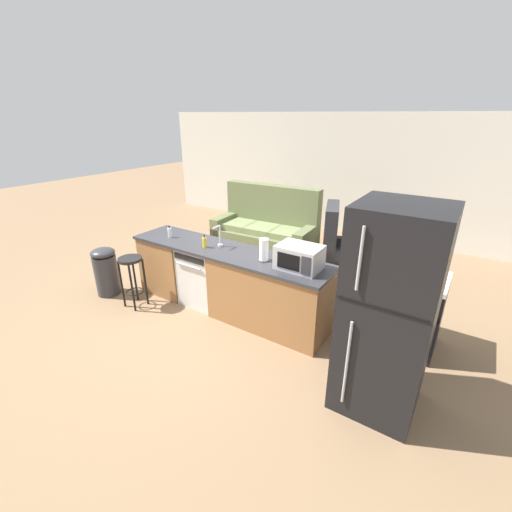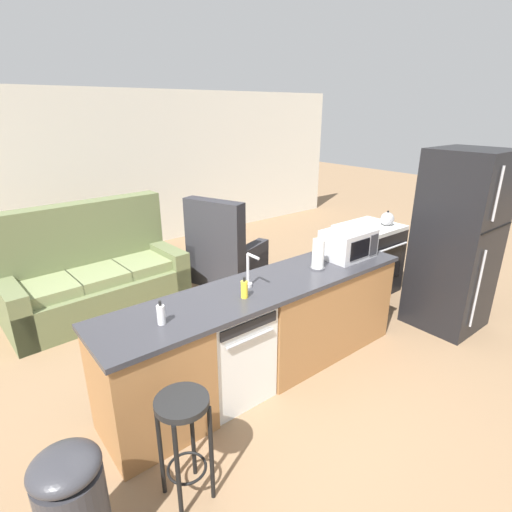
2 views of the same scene
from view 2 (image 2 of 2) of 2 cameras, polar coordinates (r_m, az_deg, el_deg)
name	(u,v)px [view 2 (image 2 of 2)]	position (r m, az deg, el deg)	size (l,w,h in m)	color
ground_plane	(252,380)	(3.77, -0.62, -17.23)	(24.00, 24.00, 0.00)	#896B4C
wall_back	(105,174)	(6.97, -20.81, 10.84)	(10.00, 0.06, 2.60)	silver
kitchen_counter	(272,330)	(3.66, 2.35, -10.57)	(2.94, 0.66, 0.90)	#9E6B3D
dishwasher	(228,350)	(3.41, -4.04, -13.19)	(0.58, 0.61, 0.84)	silver
stove_range	(367,258)	(5.42, 15.55, -0.34)	(0.76, 0.68, 0.90)	black
refrigerator	(457,242)	(4.75, 26.77, 1.81)	(0.72, 0.73, 1.93)	black
microwave	(348,244)	(4.06, 13.02, 1.73)	(0.50, 0.37, 0.28)	#B7B7BC
sink_faucet	(249,273)	(3.29, -1.01, -2.37)	(0.07, 0.18, 0.30)	silver
paper_towel_roll	(318,255)	(3.71, 8.86, 0.20)	(0.14, 0.14, 0.28)	#4C4C51
soap_bottle	(244,289)	(3.13, -1.67, -4.76)	(0.06, 0.06, 0.18)	yellow
dish_soap_bottle	(161,314)	(2.84, -13.42, -8.13)	(0.06, 0.06, 0.18)	silver
kettle	(387,219)	(5.33, 18.25, 5.07)	(0.21, 0.17, 0.19)	#B2B2B7
bar_stool	(184,428)	(2.59, -10.28, -22.99)	(0.32, 0.32, 0.74)	black
trash_bin	(74,510)	(2.59, -24.55, -30.10)	(0.35, 0.35, 0.74)	#333338
couch	(94,278)	(5.16, -22.15, -2.90)	(2.05, 1.01, 1.27)	#667047
armchair	(224,258)	(5.55, -4.57, -0.27)	(1.04, 1.07, 1.20)	#2D2D33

